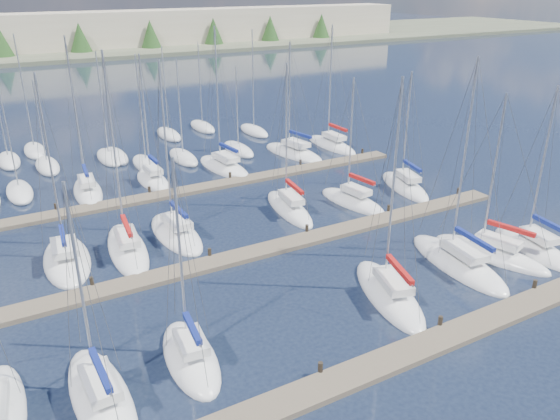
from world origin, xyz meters
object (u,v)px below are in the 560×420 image
sailboat_b (101,397)px  sailboat_n (88,191)px  sailboat_o (153,180)px  sailboat_r (332,145)px  sailboat_q (293,153)px  sailboat_f (491,254)px  sailboat_c (191,357)px  sailboat_d (389,294)px  sailboat_g (533,248)px  sailboat_m (405,186)px  sailboat_e (458,263)px  sailboat_i (128,249)px  sailboat_l (353,201)px  sailboat_p (224,167)px  sailboat_j (176,233)px  sailboat_h (67,260)px  sailboat_k (289,208)px

sailboat_b → sailboat_n: bearing=78.3°
sailboat_o → sailboat_r: bearing=3.4°
sailboat_r → sailboat_q: (-5.44, -0.40, -0.02)m
sailboat_f → sailboat_b: size_ratio=1.07×
sailboat_o → sailboat_n: bearing=179.3°
sailboat_c → sailboat_d: sailboat_d is taller
sailboat_g → sailboat_m: bearing=97.6°
sailboat_d → sailboat_e: 6.77m
sailboat_q → sailboat_o: 16.46m
sailboat_g → sailboat_e: sailboat_e is taller
sailboat_f → sailboat_o: (-16.18, 26.63, 0.01)m
sailboat_i → sailboat_e: (19.18, -13.21, -0.01)m
sailboat_l → sailboat_p: 15.34m
sailboat_d → sailboat_i: size_ratio=0.95×
sailboat_g → sailboat_j: 26.37m
sailboat_b → sailboat_h: bearing=84.7°
sailboat_d → sailboat_n: (-12.54, 27.25, 0.01)m
sailboat_k → sailboat_j: 10.00m
sailboat_n → sailboat_f: bearing=-44.5°
sailboat_l → sailboat_o: sailboat_o is taller
sailboat_k → sailboat_e: bearing=-61.4°
sailboat_r → sailboat_e: size_ratio=0.98×
sailboat_k → sailboat_m: sailboat_k is taller
sailboat_m → sailboat_p: bearing=147.3°
sailboat_h → sailboat_b: size_ratio=1.19×
sailboat_f → sailboat_d: (-9.72, -0.58, 0.00)m
sailboat_h → sailboat_m: (30.17, -0.46, 0.00)m
sailboat_i → sailboat_g: 29.29m
sailboat_q → sailboat_j: 22.89m
sailboat_f → sailboat_m: bearing=57.7°
sailboat_m → sailboat_d: bearing=-119.5°
sailboat_r → sailboat_h: sailboat_r is taller
sailboat_b → sailboat_j: (9.05, 15.22, 0.01)m
sailboat_i → sailboat_e: sailboat_i is taller
sailboat_l → sailboat_d: bearing=-125.8°
sailboat_k → sailboat_e: sailboat_e is taller
sailboat_i → sailboat_b: sailboat_i is taller
sailboat_l → sailboat_n: bearing=136.9°
sailboat_r → sailboat_i: sailboat_i is taller
sailboat_c → sailboat_m: bearing=33.3°
sailboat_n → sailboat_h: bearing=-101.8°
sailboat_d → sailboat_o: bearing=119.9°
sailboat_d → sailboat_e: sailboat_e is taller
sailboat_i → sailboat_r: bearing=33.8°
sailboat_i → sailboat_g: size_ratio=1.18×
sailboat_n → sailboat_m: size_ratio=1.28×
sailboat_h → sailboat_o: size_ratio=1.07×
sailboat_c → sailboat_d: bearing=4.7°
sailboat_d → sailboat_b: 17.58m
sailboat_k → sailboat_h: sailboat_h is taller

